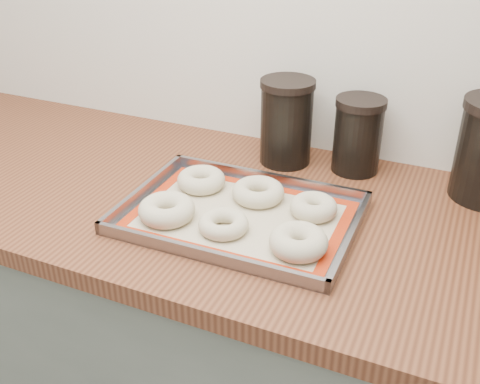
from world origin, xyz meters
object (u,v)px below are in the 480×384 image
at_px(bagel_front_left, 167,210).
at_px(bagel_back_mid, 258,192).
at_px(bagel_front_right, 299,242).
at_px(baking_tray, 240,215).
at_px(canister_left, 286,122).
at_px(bagel_back_left, 201,180).
at_px(canister_mid, 358,135).
at_px(bagel_back_right, 314,207).
at_px(bagel_front_mid, 223,224).

height_order(bagel_front_left, bagel_back_mid, bagel_front_left).
distance_m(bagel_front_left, bagel_front_right, 0.27).
bearing_deg(baking_tray, canister_left, 91.54).
relative_size(baking_tray, bagel_back_left, 4.44).
height_order(bagel_front_right, canister_mid, canister_mid).
xyz_separation_m(baking_tray, canister_mid, (0.16, 0.31, 0.08)).
relative_size(bagel_front_left, bagel_back_right, 1.19).
xyz_separation_m(bagel_front_left, bagel_back_right, (0.26, 0.13, -0.00)).
relative_size(baking_tray, bagel_front_mid, 4.78).
bearing_deg(bagel_back_right, bagel_front_right, -84.29).
height_order(bagel_front_mid, canister_left, canister_left).
xyz_separation_m(baking_tray, bagel_back_left, (-0.13, 0.08, 0.02)).
distance_m(baking_tray, bagel_front_left, 0.15).
bearing_deg(baking_tray, bagel_front_left, -152.70).
xyz_separation_m(bagel_front_mid, bagel_back_left, (-0.12, 0.14, 0.00)).
xyz_separation_m(bagel_back_left, bagel_back_mid, (0.13, 0.00, -0.00)).
height_order(bagel_back_right, canister_left, canister_left).
height_order(bagel_back_mid, canister_left, canister_left).
bearing_deg(bagel_front_left, bagel_back_mid, 46.55).
bearing_deg(bagel_back_left, bagel_front_left, -91.12).
relative_size(bagel_front_left, bagel_back_left, 1.08).
height_order(bagel_back_left, canister_mid, canister_mid).
height_order(bagel_front_left, bagel_back_right, bagel_front_left).
bearing_deg(canister_left, bagel_front_right, -66.52).
xyz_separation_m(bagel_front_right, canister_left, (-0.15, 0.35, 0.08)).
bearing_deg(bagel_front_mid, bagel_front_right, -2.49).
xyz_separation_m(bagel_back_left, canister_left, (0.12, 0.21, 0.08)).
relative_size(bagel_front_right, canister_left, 0.53).
bearing_deg(bagel_back_left, bagel_back_right, -2.67).
xyz_separation_m(bagel_back_right, canister_left, (-0.14, 0.22, 0.08)).
bearing_deg(bagel_front_left, baking_tray, 27.30).
bearing_deg(bagel_front_right, bagel_front_mid, 177.51).
bearing_deg(bagel_front_left, bagel_back_left, 88.88).
bearing_deg(bagel_front_right, canister_mid, 88.29).
bearing_deg(bagel_front_left, bagel_back_right, 26.53).
bearing_deg(bagel_front_right, bagel_front_left, 179.48).
bearing_deg(canister_mid, bagel_back_mid, -123.16).
xyz_separation_m(canister_left, canister_mid, (0.16, 0.02, -0.01)).
bearing_deg(canister_left, bagel_back_right, -57.53).
height_order(bagel_back_right, canister_mid, canister_mid).
distance_m(bagel_back_mid, canister_mid, 0.28).
bearing_deg(bagel_front_mid, baking_tray, 83.61).
bearing_deg(canister_left, bagel_front_left, -109.07).
height_order(baking_tray, canister_mid, canister_mid).
relative_size(bagel_front_mid, bagel_back_right, 1.02).
distance_m(bagel_front_right, bagel_back_mid, 0.20).
relative_size(bagel_front_right, bagel_back_mid, 0.98).
xyz_separation_m(bagel_back_mid, bagel_back_right, (0.13, -0.01, 0.00)).
bearing_deg(bagel_front_left, bagel_front_mid, 1.95).
bearing_deg(bagel_front_right, bagel_back_right, 95.71).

